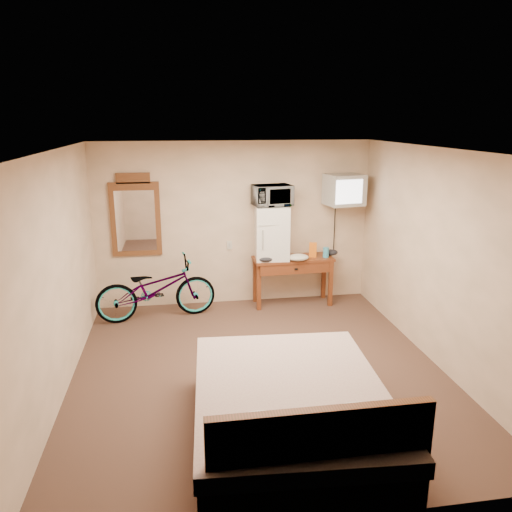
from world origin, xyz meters
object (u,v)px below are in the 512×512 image
Objects in this scene: crt_television at (344,190)px; bed at (292,413)px; wall_mirror at (135,216)px; desk at (293,266)px; blue_cup at (326,252)px; mini_fridge at (272,232)px; bicycle at (156,289)px; microwave at (272,195)px.

crt_television reaches higher than bed.
wall_mirror is 4.11m from bed.
wall_mirror reaches higher than desk.
wall_mirror reaches higher than blue_cup.
mini_fridge reaches higher than bicycle.
bed is at bearing -67.08° from wall_mirror.
crt_television is at bearing 1.29° from desk.
bed is at bearing -166.88° from bicycle.
microwave is (0.00, 0.00, 0.56)m from mini_fridge.
crt_television is at bearing -4.65° from wall_mirror.
bicycle is 0.74× the size of bed.
bed is (-0.80, -3.37, -0.33)m from desk.
bed is at bearing -114.74° from crt_television.
desk is 2.09m from bicycle.
wall_mirror is (-2.01, 0.22, -0.29)m from microwave.
bicycle is (-2.84, -0.25, -1.33)m from crt_television.
microwave is at bearing 56.29° from mini_fridge.
blue_cup reaches higher than desk.
crt_television reaches higher than microwave.
crt_television is at bearing 65.26° from bed.
bicycle is (-1.74, -0.28, -0.71)m from mini_fridge.
wall_mirror is (-2.34, 0.27, 0.80)m from desk.
bicycle is at bearing 112.10° from bed.
microwave is 1.22m from blue_cup.
microwave reaches higher than bicycle.
wall_mirror reaches higher than microwave.
microwave reaches higher than bed.
desk is 7.88× the size of blue_cup.
blue_cup is 0.24× the size of crt_television.
crt_television is 0.28× the size of bed.
bicycle is at bearing -62.22° from wall_mirror.
microwave is 2.17m from bicycle.
desk is 1.93× the size of crt_television.
wall_mirror is 1.13m from bicycle.
mini_fridge reaches higher than blue_cup.
crt_television is at bearing -1.62° from mini_fridge.
mini_fridge is at bearing 171.72° from desk.
bed is at bearing -97.78° from mini_fridge.
bed is (-0.47, -3.42, -0.86)m from mini_fridge.
mini_fridge is 1.90m from bicycle.
mini_fridge is at bearing -6.29° from wall_mirror.
crt_television is 4.02m from bed.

